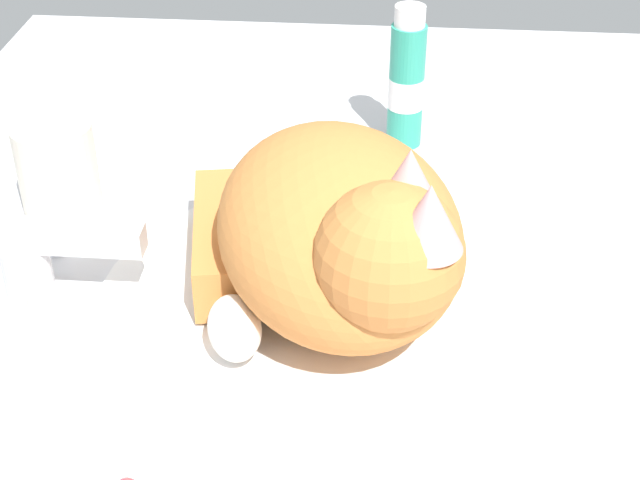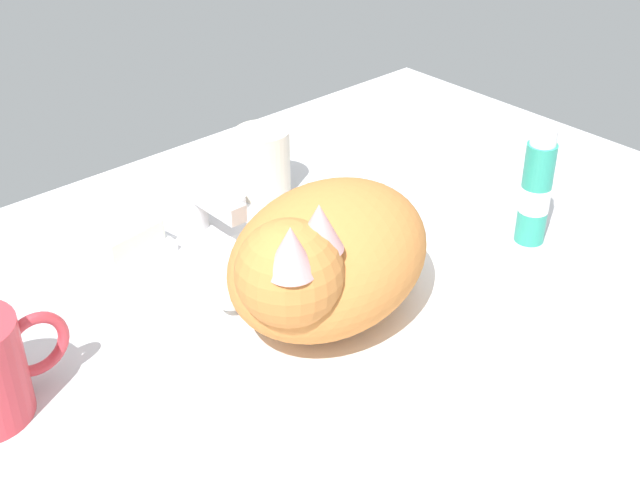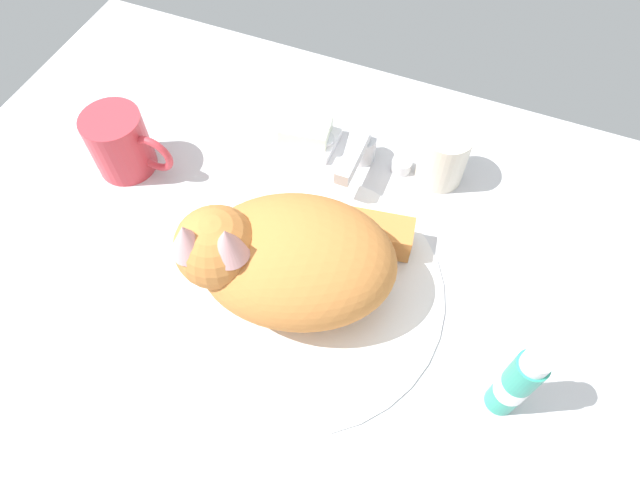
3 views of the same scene
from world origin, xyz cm
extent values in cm
cube|color=silver|center=(0.00, 0.00, -1.50)|extent=(110.00, 82.50, 3.00)
cylinder|color=white|center=(0.00, 0.00, 0.34)|extent=(35.52, 35.52, 0.68)
cylinder|color=silver|center=(0.00, 22.75, 2.06)|extent=(3.60, 3.60, 4.12)
cube|color=silver|center=(0.00, 18.26, 5.12)|extent=(2.00, 8.98, 2.00)
cylinder|color=silver|center=(-5.82, 22.75, 0.90)|extent=(2.80, 2.80, 1.80)
cylinder|color=silver|center=(5.82, 22.75, 0.90)|extent=(2.80, 2.80, 1.80)
ellipsoid|color=#D17F3D|center=(0.00, 0.00, 6.81)|extent=(26.22, 22.16, 12.26)
sphere|color=#D17F3D|center=(-7.77, -3.53, 10.18)|extent=(11.40, 11.40, 9.22)
ellipsoid|color=white|center=(-6.00, -3.02, 8.34)|extent=(7.16, 6.53, 5.07)
cone|color=#DB9E9E|center=(-5.33, -4.50, 14.10)|extent=(5.13, 5.13, 4.15)
cone|color=#DB9E9E|center=(-9.32, -5.65, 14.10)|extent=(5.13, 5.13, 4.15)
cube|color=#D17F3D|center=(3.89, 8.88, 2.76)|extent=(14.86, 6.52, 4.16)
ellipsoid|color=white|center=(-5.96, 6.49, 2.55)|extent=(6.38, 5.01, 3.75)
cylinder|color=#C63842|center=(-30.34, 8.98, 4.53)|extent=(8.05, 8.05, 9.07)
torus|color=#C63842|center=(-25.11, 8.98, 4.53)|extent=(6.08, 1.00, 6.08)
cylinder|color=silver|center=(11.00, 23.63, 4.06)|extent=(6.48, 6.48, 8.13)
cube|color=white|center=(-8.76, 22.66, 0.60)|extent=(9.00, 6.40, 1.20)
cube|color=silver|center=(-8.76, 22.66, 2.38)|extent=(7.69, 6.02, 2.36)
cylinder|color=teal|center=(25.75, -4.46, 5.78)|extent=(3.23, 3.23, 11.56)
cylinder|color=white|center=(25.75, -4.46, 5.20)|extent=(3.30, 3.30, 2.89)
cylinder|color=white|center=(25.75, -4.46, 12.46)|extent=(2.75, 2.75, 1.80)
camera|label=1|loc=(-55.00, -3.32, 43.16)|focal=54.02mm
camera|label=2|loc=(-45.32, -49.02, 49.79)|focal=48.36mm
camera|label=3|loc=(14.01, -27.60, 59.77)|focal=30.57mm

